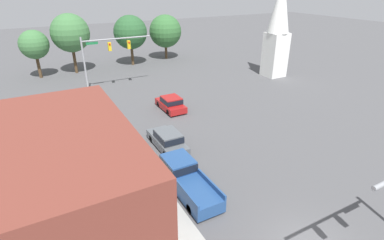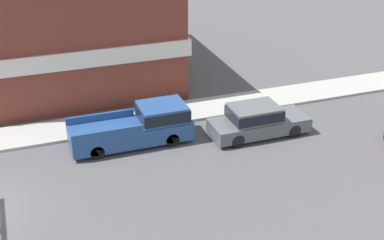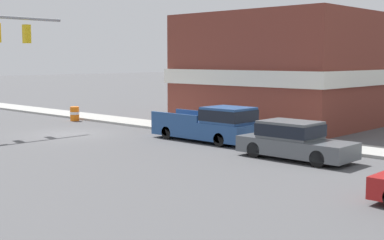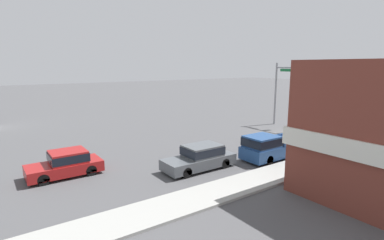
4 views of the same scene
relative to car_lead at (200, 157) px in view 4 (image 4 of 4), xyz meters
name	(u,v)px [view 4 (image 4 of 4)]	position (x,y,z in m)	size (l,w,h in m)	color
ground_plane	(297,136)	(2.13, -13.11, -0.81)	(200.00, 200.00, 0.00)	#4C4C4F
sidewalk_curb	(358,148)	(-3.57, -13.11, -0.74)	(2.40, 60.00, 0.14)	#9E9E99
near_signal_assembly	(292,81)	(5.22, -15.99, 4.16)	(6.74, 0.49, 6.91)	gray
car_lead	(200,157)	(0.00, 0.00, 0.00)	(1.87, 4.86, 1.57)	black
car_oncoming	(66,163)	(3.72, 7.40, -0.02)	(1.95, 4.27, 1.54)	black
pickup_truck_parked	(272,146)	(-1.19, -5.50, 0.08)	(1.96, 5.76, 1.81)	black
construction_barrel	(366,131)	(-1.77, -18.21, -0.33)	(0.61, 0.61, 0.96)	orange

